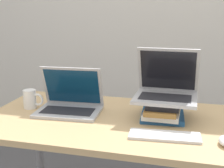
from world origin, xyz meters
TOP-DOWN VIEW (x-y plane):
  - desk at (0.00, 0.37)m, footprint 1.45×0.74m
  - laptop_left at (-0.32, 0.41)m, footprint 0.35×0.26m
  - book_stack at (0.17, 0.44)m, footprint 0.23×0.27m
  - laptop_on_books at (0.19, 0.45)m, footprint 0.31×0.26m
  - wireless_keyboard at (0.21, 0.20)m, footprint 0.32×0.13m
  - mug at (-0.55, 0.41)m, footprint 0.12×0.07m

SIDE VIEW (x-z plane):
  - desk at x=0.00m, z-range 0.29..1.02m
  - wireless_keyboard at x=0.21m, z-range 0.73..0.75m
  - laptop_left at x=-0.32m, z-range 0.66..0.90m
  - book_stack at x=0.17m, z-range 0.73..0.83m
  - mug at x=-0.55m, z-range 0.73..0.84m
  - laptop_on_books at x=0.19m, z-range 0.76..1.01m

